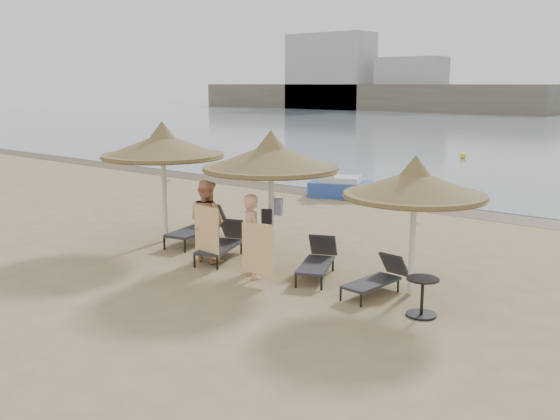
% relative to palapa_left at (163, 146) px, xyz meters
% --- Properties ---
extents(ground, '(160.00, 160.00, 0.00)m').
position_rel_palapa_left_xyz_m(ground, '(3.92, -0.87, -2.50)').
color(ground, '#9E8455').
rests_on(ground, ground).
extents(wet_sand_strip, '(200.00, 1.60, 0.01)m').
position_rel_palapa_left_xyz_m(wet_sand_strip, '(3.92, 8.53, -2.50)').
color(wet_sand_strip, brown).
rests_on(wet_sand_strip, ground).
extents(far_shore, '(150.00, 54.80, 12.00)m').
position_rel_palapa_left_xyz_m(far_shore, '(-21.18, 76.95, 0.41)').
color(far_shore, '#6F6654').
rests_on(far_shore, ground).
extents(palapa_left, '(3.17, 3.17, 3.14)m').
position_rel_palapa_left_xyz_m(palapa_left, '(0.00, 0.00, 0.00)').
color(palapa_left, silver).
rests_on(palapa_left, ground).
extents(palapa_center, '(3.10, 3.10, 3.08)m').
position_rel_palapa_left_xyz_m(palapa_center, '(3.51, 0.13, -0.05)').
color(palapa_center, silver).
rests_on(palapa_center, ground).
extents(palapa_right, '(2.78, 2.78, 2.75)m').
position_rel_palapa_left_xyz_m(palapa_right, '(7.02, 0.20, -0.31)').
color(palapa_right, silver).
rests_on(palapa_right, ground).
extents(lounger_far_left, '(1.11, 2.16, 0.92)m').
position_rel_palapa_left_xyz_m(lounger_far_left, '(0.73, 0.51, -2.09)').
color(lounger_far_left, black).
rests_on(lounger_far_left, ground).
extents(lounger_near_left, '(1.22, 1.97, 0.84)m').
position_rel_palapa_left_xyz_m(lounger_near_left, '(2.31, -0.20, -2.13)').
color(lounger_near_left, black).
rests_on(lounger_near_left, ground).
extents(lounger_near_right, '(1.25, 1.85, 0.79)m').
position_rel_palapa_left_xyz_m(lounger_near_right, '(4.89, 0.03, -2.15)').
color(lounger_near_right, black).
rests_on(lounger_near_right, ground).
extents(lounger_far_right, '(0.69, 1.66, 0.72)m').
position_rel_palapa_left_xyz_m(lounger_far_right, '(6.51, -0.19, -2.18)').
color(lounger_far_right, black).
rests_on(lounger_far_right, ground).
extents(side_table, '(0.58, 0.58, 0.70)m').
position_rel_palapa_left_xyz_m(side_table, '(7.74, -0.78, -2.17)').
color(side_table, black).
rests_on(side_table, ground).
extents(person_left, '(1.02, 0.66, 2.22)m').
position_rel_palapa_left_xyz_m(person_left, '(2.21, -0.66, -1.39)').
color(person_left, '#E4A077').
rests_on(person_left, ground).
extents(person_right, '(1.15, 1.03, 2.10)m').
position_rel_palapa_left_xyz_m(person_right, '(3.88, -0.95, -1.45)').
color(person_right, '#E4A077').
rests_on(person_right, ground).
extents(towel_left, '(0.84, 0.09, 1.17)m').
position_rel_palapa_left_xyz_m(towel_left, '(2.56, -1.01, -1.69)').
color(towel_left, orange).
rests_on(towel_left, ground).
extents(towel_right, '(0.75, 0.14, 1.06)m').
position_rel_palapa_left_xyz_m(towel_right, '(4.23, -1.20, -1.77)').
color(towel_right, orange).
rests_on(towel_right, ground).
extents(bag_patterned, '(0.33, 0.17, 0.40)m').
position_rel_palapa_left_xyz_m(bag_patterned, '(3.51, 0.31, -1.20)').
color(bag_patterned, white).
rests_on(bag_patterned, ground).
extents(bag_dark, '(0.25, 0.14, 0.33)m').
position_rel_palapa_left_xyz_m(bag_dark, '(3.51, -0.03, -1.37)').
color(bag_dark, black).
rests_on(bag_dark, ground).
extents(pedal_boat, '(2.54, 2.04, 1.03)m').
position_rel_palapa_left_xyz_m(pedal_boat, '(-0.06, 8.40, -2.12)').
color(pedal_boat, '#2A499F').
rests_on(pedal_boat, ground).
extents(buoy_left, '(0.36, 0.36, 0.36)m').
position_rel_palapa_left_xyz_m(buoy_left, '(-1.18, 22.36, -2.32)').
color(buoy_left, yellow).
rests_on(buoy_left, ground).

